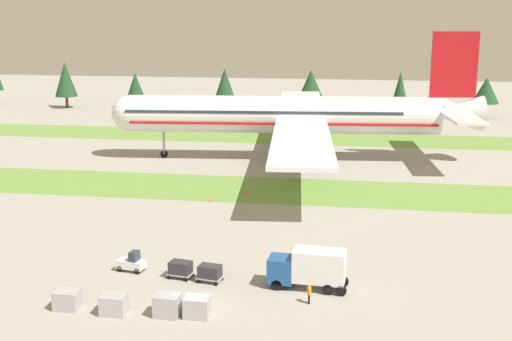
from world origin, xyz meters
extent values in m
plane|color=gray|center=(0.00, 0.00, 0.00)|extent=(400.00, 400.00, 0.00)
cube|color=olive|center=(0.00, 37.93, 0.00)|extent=(320.00, 14.03, 0.01)
cube|color=olive|center=(0.00, 77.98, 0.00)|extent=(320.00, 14.03, 0.01)
cylinder|color=silver|center=(0.68, 57.95, 7.47)|extent=(51.09, 10.65, 6.10)
sphere|color=silver|center=(-24.59, 55.67, 7.47)|extent=(5.98, 5.98, 5.98)
cone|color=silver|center=(28.41, 60.46, 7.93)|extent=(9.15, 6.55, 5.79)
cube|color=red|center=(0.68, 57.95, 6.40)|extent=(49.87, 10.66, 0.36)
cube|color=#283342|center=(-2.41, 57.68, 8.23)|extent=(44.93, 10.15, 0.44)
cube|color=silver|center=(5.57, 38.25, 6.86)|extent=(11.08, 34.62, 0.55)
cylinder|color=#A3A3A8|center=(3.90, 43.22, 4.85)|extent=(5.23, 3.79, 3.35)
cube|color=silver|center=(1.95, 78.22, 6.86)|extent=(11.08, 34.62, 0.55)
cylinder|color=#A3A3A8|center=(1.21, 73.03, 4.85)|extent=(5.23, 3.79, 3.35)
cube|color=silver|center=(28.52, 52.42, 8.39)|extent=(5.60, 12.73, 0.38)
cube|color=silver|center=(27.07, 68.39, 8.39)|extent=(5.60, 12.73, 0.38)
cube|color=red|center=(27.79, 60.41, 15.70)|extent=(7.27, 1.31, 10.37)
cylinder|color=#A3A3A8|center=(-19.05, 56.17, 3.58)|extent=(0.44, 0.44, 5.96)
cylinder|color=black|center=(-19.05, 56.17, 0.60)|extent=(1.23, 0.53, 1.20)
cylinder|color=#A3A3A8|center=(5.08, 54.68, 3.70)|extent=(0.44, 0.44, 5.71)
cylinder|color=black|center=(5.08, 54.68, 0.85)|extent=(1.75, 0.75, 1.70)
cylinder|color=#A3A3A8|center=(4.42, 61.97, 3.70)|extent=(0.44, 0.44, 5.71)
cylinder|color=black|center=(4.42, 61.97, 0.85)|extent=(1.75, 0.75, 1.70)
cube|color=silver|center=(-7.62, 6.71, 0.69)|extent=(2.79, 1.74, 0.77)
cube|color=#283342|center=(-7.24, 6.64, 1.52)|extent=(0.88, 1.20, 0.90)
cylinder|color=black|center=(-8.62, 6.33, 0.30)|extent=(0.63, 0.30, 0.60)
cylinder|color=black|center=(-8.42, 7.41, 0.30)|extent=(0.63, 0.30, 0.60)
cylinder|color=black|center=(-6.83, 6.01, 0.30)|extent=(0.63, 0.30, 0.60)
cylinder|color=black|center=(-6.63, 7.09, 0.30)|extent=(0.63, 0.30, 0.60)
cube|color=#A3A3A8|center=(-2.60, 5.81, 0.40)|extent=(2.43, 1.86, 0.10)
cube|color=#2D2D33|center=(-2.60, 5.81, 1.00)|extent=(2.14, 1.64, 1.10)
cylinder|color=black|center=(-3.55, 5.28, 0.20)|extent=(0.41, 0.19, 0.40)
cylinder|color=black|center=(-3.31, 6.63, 0.20)|extent=(0.41, 0.19, 0.40)
cylinder|color=black|center=(-1.90, 4.98, 0.20)|extent=(0.41, 0.19, 0.40)
cylinder|color=black|center=(-1.66, 6.34, 0.20)|extent=(0.41, 0.19, 0.40)
cube|color=#A3A3A8|center=(0.25, 5.30, 0.40)|extent=(2.43, 1.86, 0.10)
cube|color=#2D2D33|center=(0.25, 5.30, 1.00)|extent=(2.14, 1.64, 1.10)
cylinder|color=black|center=(-0.69, 4.76, 0.20)|extent=(0.41, 0.19, 0.40)
cylinder|color=black|center=(-0.45, 6.12, 0.20)|extent=(0.41, 0.19, 0.40)
cylinder|color=black|center=(0.95, 4.47, 0.20)|extent=(0.41, 0.19, 0.40)
cylinder|color=black|center=(1.19, 5.83, 0.20)|extent=(0.41, 0.19, 0.40)
cube|color=#1E4C8E|center=(6.69, 5.35, 1.58)|extent=(2.35, 2.44, 2.20)
cube|color=#283342|center=(5.63, 5.42, 2.02)|extent=(0.22, 2.07, 0.97)
cube|color=silver|center=(10.03, 5.12, 2.18)|extent=(4.65, 2.60, 2.80)
cylinder|color=black|center=(6.40, 4.37, 0.48)|extent=(0.98, 0.36, 0.96)
cylinder|color=black|center=(6.54, 6.36, 0.48)|extent=(0.98, 0.36, 0.96)
cylinder|color=black|center=(10.86, 4.06, 0.48)|extent=(0.98, 0.36, 0.96)
cylinder|color=black|center=(11.00, 6.06, 0.48)|extent=(0.98, 0.36, 0.96)
cylinder|color=black|center=(11.99, 3.99, 0.48)|extent=(0.98, 0.36, 0.96)
cylinder|color=black|center=(12.12, 5.98, 0.48)|extent=(0.98, 0.36, 0.96)
cylinder|color=black|center=(9.40, 2.15, 0.42)|extent=(0.18, 0.18, 0.85)
cylinder|color=black|center=(9.42, 1.93, 0.42)|extent=(0.18, 0.18, 0.85)
cylinder|color=orange|center=(9.41, 2.04, 1.16)|extent=(0.36, 0.36, 0.62)
sphere|color=tan|center=(9.41, 2.04, 1.62)|extent=(0.24, 0.24, 0.24)
cylinder|color=orange|center=(9.38, 2.27, 1.13)|extent=(0.10, 0.10, 0.58)
cylinder|color=orange|center=(9.43, 1.81, 1.13)|extent=(0.10, 0.10, 0.58)
cube|color=#A3A3A8|center=(-5.92, -2.31, 0.81)|extent=(2.02, 1.63, 1.61)
cube|color=#A3A3A8|center=(-10.01, -1.97, 0.79)|extent=(2.01, 1.61, 1.58)
cube|color=#A3A3A8|center=(-1.57, -2.01, 0.89)|extent=(2.08, 1.70, 1.77)
cube|color=#A3A3A8|center=(0.80, -1.80, 0.82)|extent=(2.02, 1.62, 1.65)
cone|color=orange|center=(-0.82, 34.43, 0.27)|extent=(0.44, 0.44, 0.55)
cone|color=orange|center=(-1.48, 35.41, 0.28)|extent=(0.44, 0.44, 0.56)
cone|color=orange|center=(-5.41, 30.86, 0.32)|extent=(0.44, 0.44, 0.65)
cylinder|color=#4C3823|center=(-61.33, 111.54, 1.50)|extent=(0.70, 0.70, 2.99)
cone|color=#1E4223|center=(-61.33, 111.54, 7.34)|extent=(5.66, 5.66, 8.70)
cylinder|color=#4C3823|center=(-43.20, 112.83, 1.31)|extent=(0.70, 0.70, 2.61)
cone|color=#1E4223|center=(-43.20, 112.83, 5.88)|extent=(4.70, 4.70, 6.54)
cylinder|color=#4C3823|center=(-19.83, 111.87, 1.43)|extent=(0.70, 0.70, 2.87)
cone|color=#1E4223|center=(-19.83, 111.87, 6.72)|extent=(5.30, 5.30, 7.71)
cylinder|color=#4C3823|center=(1.41, 112.71, 1.83)|extent=(0.70, 0.70, 3.65)
cone|color=#1E4223|center=(1.41, 112.71, 7.06)|extent=(5.96, 5.96, 6.82)
cylinder|color=#4C3823|center=(22.62, 110.48, 1.30)|extent=(0.70, 0.70, 2.60)
cone|color=#1E4223|center=(22.62, 110.48, 6.52)|extent=(3.87, 3.87, 7.85)
cylinder|color=#4C3823|center=(42.15, 110.48, 1.70)|extent=(0.70, 0.70, 3.41)
cone|color=#1E4223|center=(42.15, 110.48, 6.38)|extent=(6.11, 6.11, 5.95)
camera|label=1|loc=(12.84, -49.09, 23.40)|focal=46.45mm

